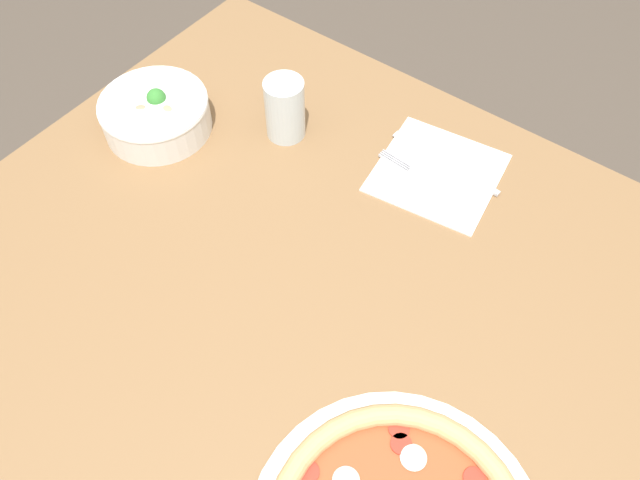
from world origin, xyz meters
TOP-DOWN VIEW (x-y plane):
  - ground_plane at (0.00, 0.00)m, footprint 8.00×8.00m
  - dining_table at (0.00, 0.00)m, footprint 1.06×1.04m
  - bowl at (0.16, 0.37)m, footprint 0.18×0.18m
  - napkin at (0.35, -0.07)m, footprint 0.21×0.21m
  - fork at (0.32, -0.07)m, footprint 0.03×0.19m
  - knife at (0.37, -0.08)m, footprint 0.03×0.20m
  - glass at (0.28, 0.19)m, footprint 0.07×0.07m

SIDE VIEW (x-z plane):
  - ground_plane at x=0.00m, z-range 0.00..0.00m
  - dining_table at x=0.00m, z-range 0.27..1.00m
  - napkin at x=0.35m, z-range 0.73..0.73m
  - knife at x=0.37m, z-range 0.73..0.74m
  - fork at x=0.32m, z-range 0.73..0.74m
  - bowl at x=0.16m, z-range 0.73..0.80m
  - glass at x=0.28m, z-range 0.73..0.84m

